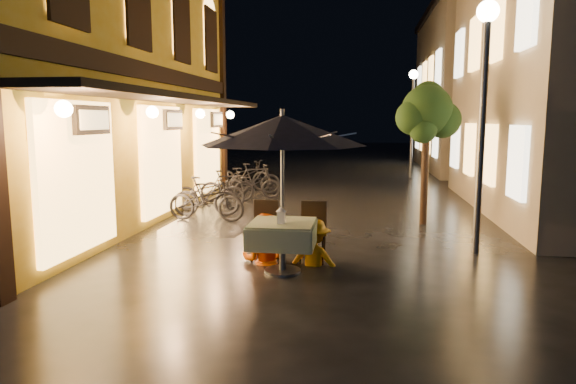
# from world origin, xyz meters

# --- Properties ---
(ground) EXTENTS (90.00, 90.00, 0.00)m
(ground) POSITION_xyz_m (0.00, 0.00, 0.00)
(ground) COLOR black
(ground) RESTS_ON ground
(west_building) EXTENTS (5.90, 11.40, 7.40)m
(west_building) POSITION_xyz_m (-5.72, 4.00, 3.71)
(west_building) COLOR gold
(west_building) RESTS_ON ground
(east_building_far) EXTENTS (7.30, 10.30, 7.30)m
(east_building_far) POSITION_xyz_m (7.49, 18.00, 3.66)
(east_building_far) COLOR tan
(east_building_far) RESTS_ON ground
(street_tree) EXTENTS (1.43, 1.20, 3.15)m
(street_tree) POSITION_xyz_m (2.41, 4.51, 2.42)
(street_tree) COLOR black
(street_tree) RESTS_ON ground
(streetlamp_near) EXTENTS (0.36, 0.36, 4.23)m
(streetlamp_near) POSITION_xyz_m (3.00, 2.00, 2.92)
(streetlamp_near) COLOR #59595E
(streetlamp_near) RESTS_ON ground
(streetlamp_far) EXTENTS (0.36, 0.36, 4.23)m
(streetlamp_far) POSITION_xyz_m (3.00, 14.00, 2.92)
(streetlamp_far) COLOR #59595E
(streetlamp_far) RESTS_ON ground
(cafe_table) EXTENTS (0.99, 0.99, 0.78)m
(cafe_table) POSITION_xyz_m (-0.15, 0.47, 0.59)
(cafe_table) COLOR #59595E
(cafe_table) RESTS_ON ground
(patio_umbrella) EXTENTS (2.48, 2.48, 2.46)m
(patio_umbrella) POSITION_xyz_m (-0.15, 0.47, 2.15)
(patio_umbrella) COLOR #59595E
(patio_umbrella) RESTS_ON ground
(cafe_chair_left) EXTENTS (0.42, 0.42, 0.97)m
(cafe_chair_left) POSITION_xyz_m (-0.55, 1.20, 0.54)
(cafe_chair_left) COLOR black
(cafe_chair_left) RESTS_ON ground
(cafe_chair_right) EXTENTS (0.42, 0.42, 0.97)m
(cafe_chair_right) POSITION_xyz_m (0.25, 1.20, 0.54)
(cafe_chair_right) COLOR black
(cafe_chair_right) RESTS_ON ground
(table_lantern) EXTENTS (0.16, 0.16, 0.25)m
(table_lantern) POSITION_xyz_m (-0.15, 0.34, 0.92)
(table_lantern) COLOR white
(table_lantern) RESTS_ON cafe_table
(person_orange) EXTENTS (0.77, 0.60, 1.56)m
(person_orange) POSITION_xyz_m (-0.54, 1.02, 0.78)
(person_orange) COLOR #E15500
(person_orange) RESTS_ON ground
(person_yellow) EXTENTS (0.98, 0.66, 1.42)m
(person_yellow) POSITION_xyz_m (0.29, 0.98, 0.71)
(person_yellow) COLOR #F79806
(person_yellow) RESTS_ON ground
(bicycle_0) EXTENTS (1.84, 0.75, 0.95)m
(bicycle_0) POSITION_xyz_m (-2.48, 4.17, 0.47)
(bicycle_0) COLOR black
(bicycle_0) RESTS_ON ground
(bicycle_1) EXTENTS (1.65, 0.73, 0.96)m
(bicycle_1) POSITION_xyz_m (-2.66, 4.74, 0.48)
(bicycle_1) COLOR black
(bicycle_1) RESTS_ON ground
(bicycle_2) EXTENTS (1.90, 1.06, 0.95)m
(bicycle_2) POSITION_xyz_m (-2.83, 5.59, 0.47)
(bicycle_2) COLOR black
(bicycle_2) RESTS_ON ground
(bicycle_3) EXTENTS (1.56, 0.89, 0.90)m
(bicycle_3) POSITION_xyz_m (-2.69, 6.87, 0.45)
(bicycle_3) COLOR black
(bicycle_3) RESTS_ON ground
(bicycle_4) EXTENTS (1.70, 0.74, 0.86)m
(bicycle_4) POSITION_xyz_m (-2.15, 7.70, 0.43)
(bicycle_4) COLOR black
(bicycle_4) RESTS_ON ground
(bicycle_5) EXTENTS (1.67, 1.05, 0.97)m
(bicycle_5) POSITION_xyz_m (-2.23, 8.39, 0.49)
(bicycle_5) COLOR black
(bicycle_5) RESTS_ON ground
(bicycle_6) EXTENTS (1.99, 0.99, 1.00)m
(bicycle_6) POSITION_xyz_m (-2.78, 9.35, 0.50)
(bicycle_6) COLOR black
(bicycle_6) RESTS_ON ground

